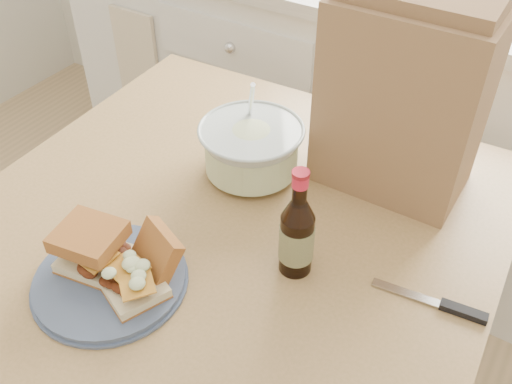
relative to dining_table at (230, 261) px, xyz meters
The scene contains 9 objects.
cabinet_run 1.02m from the dining_table, 87.47° to the left, with size 2.50×0.64×0.94m.
dining_table is the anchor object (origin of this frame).
plate 0.28m from the dining_table, 108.50° to the right, with size 0.25×0.25×0.02m, color #465472.
sandwich_left 0.31m from the dining_table, 118.11° to the right, with size 0.12×0.11×0.08m.
sandwich_right 0.27m from the dining_table, 96.20° to the right, with size 0.12×0.16×0.08m.
coleslaw_bowl 0.23m from the dining_table, 105.05° to the left, with size 0.21×0.21×0.21m.
beer_bottle 0.26m from the dining_table, 13.61° to the right, with size 0.06×0.06×0.21m.
knife 0.43m from the dining_table, ahead, with size 0.19×0.04×0.01m.
paper_bag 0.46m from the dining_table, 53.00° to the left, with size 0.28×0.18×0.37m, color #916446.
Camera 1 is at (0.41, 0.08, 1.55)m, focal length 40.00 mm.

